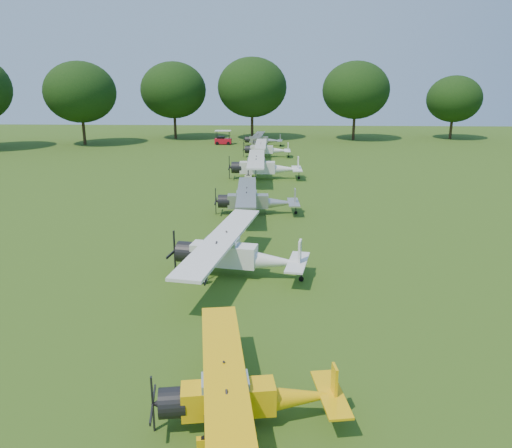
{
  "coord_description": "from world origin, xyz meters",
  "views": [
    {
      "loc": [
        1.98,
        -25.62,
        9.92
      ],
      "look_at": [
        0.78,
        3.0,
        1.4
      ],
      "focal_mm": 35.0,
      "sensor_mm": 36.0,
      "label": 1
    }
  ],
  "objects_px": {
    "aircraft_2": "(243,393)",
    "aircraft_7": "(262,139)",
    "aircraft_6": "(265,148)",
    "golf_cart": "(223,140)",
    "aircraft_5": "(263,166)",
    "aircraft_4": "(254,199)",
    "aircraft_3": "(234,252)"
  },
  "relations": [
    {
      "from": "aircraft_4",
      "to": "aircraft_5",
      "type": "height_order",
      "value": "aircraft_5"
    },
    {
      "from": "aircraft_2",
      "to": "aircraft_5",
      "type": "height_order",
      "value": "aircraft_5"
    },
    {
      "from": "golf_cart",
      "to": "aircraft_3",
      "type": "bearing_deg",
      "value": -82.57
    },
    {
      "from": "golf_cart",
      "to": "aircraft_5",
      "type": "bearing_deg",
      "value": -74.66
    },
    {
      "from": "aircraft_6",
      "to": "golf_cart",
      "type": "bearing_deg",
      "value": 118.68
    },
    {
      "from": "aircraft_5",
      "to": "golf_cart",
      "type": "relative_size",
      "value": 4.7
    },
    {
      "from": "aircraft_2",
      "to": "aircraft_6",
      "type": "distance_m",
      "value": 50.78
    },
    {
      "from": "aircraft_2",
      "to": "aircraft_7",
      "type": "xyz_separation_m",
      "value": [
        -1.37,
        61.33,
        0.01
      ]
    },
    {
      "from": "aircraft_6",
      "to": "golf_cart",
      "type": "distance_m",
      "value": 13.71
    },
    {
      "from": "aircraft_2",
      "to": "aircraft_5",
      "type": "distance_m",
      "value": 36.73
    },
    {
      "from": "aircraft_3",
      "to": "aircraft_7",
      "type": "distance_m",
      "value": 49.92
    },
    {
      "from": "aircraft_6",
      "to": "golf_cart",
      "type": "height_order",
      "value": "golf_cart"
    },
    {
      "from": "aircraft_4",
      "to": "golf_cart",
      "type": "height_order",
      "value": "golf_cart"
    },
    {
      "from": "aircraft_3",
      "to": "aircraft_6",
      "type": "relative_size",
      "value": 1.18
    },
    {
      "from": "aircraft_2",
      "to": "aircraft_6",
      "type": "xyz_separation_m",
      "value": [
        -0.6,
        50.77,
        0.07
      ]
    },
    {
      "from": "aircraft_7",
      "to": "golf_cart",
      "type": "relative_size",
      "value": 3.69
    },
    {
      "from": "aircraft_5",
      "to": "aircraft_6",
      "type": "bearing_deg",
      "value": 88.97
    },
    {
      "from": "aircraft_2",
      "to": "golf_cart",
      "type": "relative_size",
      "value": 3.67
    },
    {
      "from": "aircraft_4",
      "to": "aircraft_6",
      "type": "xyz_separation_m",
      "value": [
        0.13,
        27.33,
        -0.04
      ]
    },
    {
      "from": "aircraft_6",
      "to": "aircraft_7",
      "type": "bearing_deg",
      "value": 93.71
    },
    {
      "from": "aircraft_2",
      "to": "aircraft_5",
      "type": "bearing_deg",
      "value": 81.82
    },
    {
      "from": "aircraft_5",
      "to": "aircraft_7",
      "type": "height_order",
      "value": "aircraft_5"
    },
    {
      "from": "aircraft_3",
      "to": "aircraft_4",
      "type": "relative_size",
      "value": 1.13
    },
    {
      "from": "aircraft_7",
      "to": "aircraft_4",
      "type": "bearing_deg",
      "value": -85.27
    },
    {
      "from": "aircraft_4",
      "to": "aircraft_5",
      "type": "relative_size",
      "value": 0.86
    },
    {
      "from": "aircraft_6",
      "to": "golf_cart",
      "type": "xyz_separation_m",
      "value": [
        -6.68,
        11.97,
        -0.41
      ]
    },
    {
      "from": "aircraft_2",
      "to": "golf_cart",
      "type": "height_order",
      "value": "golf_cart"
    },
    {
      "from": "aircraft_4",
      "to": "golf_cart",
      "type": "relative_size",
      "value": 4.04
    },
    {
      "from": "aircraft_2",
      "to": "aircraft_6",
      "type": "bearing_deg",
      "value": 81.74
    },
    {
      "from": "aircraft_3",
      "to": "aircraft_6",
      "type": "bearing_deg",
      "value": 99.04
    },
    {
      "from": "aircraft_5",
      "to": "aircraft_3",
      "type": "bearing_deg",
      "value": -93.18
    },
    {
      "from": "aircraft_5",
      "to": "golf_cart",
      "type": "distance_m",
      "value": 26.89
    }
  ]
}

